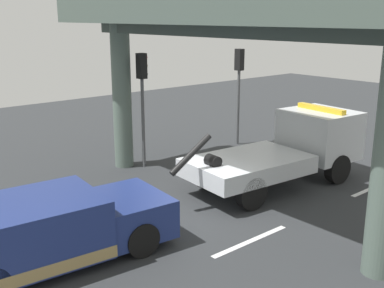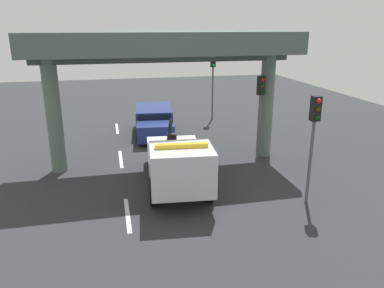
{
  "view_description": "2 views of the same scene",
  "coord_description": "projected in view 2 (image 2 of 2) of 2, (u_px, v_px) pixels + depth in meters",
  "views": [
    {
      "loc": [
        -8.18,
        -9.57,
        5.46
      ],
      "look_at": [
        0.68,
        0.8,
        1.78
      ],
      "focal_mm": 44.38,
      "sensor_mm": 36.0,
      "label": 1
    },
    {
      "loc": [
        18.23,
        -2.62,
        6.55
      ],
      "look_at": [
        2.11,
        1.0,
        1.24
      ],
      "focal_mm": 34.83,
      "sensor_mm": 36.0,
      "label": 2
    }
  ],
  "objects": [
    {
      "name": "overpass_structure",
      "position": [
        165.0,
        51.0,
        16.9
      ],
      "size": [
        3.6,
        12.21,
        6.25
      ],
      "color": "#596B60",
      "rests_on": "ground"
    },
    {
      "name": "ground_plane",
      "position": [
        165.0,
        157.0,
        19.5
      ],
      "size": [
        60.0,
        40.0,
        0.1
      ],
      "primitive_type": "cube",
      "color": "#2D3033"
    },
    {
      "name": "lane_stripe_mid",
      "position": [
        121.0,
        159.0,
        19.01
      ],
      "size": [
        2.6,
        0.16,
        0.01
      ],
      "primitive_type": "cube",
      "color": "silver",
      "rests_on": "ground"
    },
    {
      "name": "towed_van_green",
      "position": [
        154.0,
        122.0,
        23.22
      ],
      "size": [
        5.37,
        2.62,
        1.58
      ],
      "color": "navy",
      "rests_on": "ground"
    },
    {
      "name": "lane_stripe_east",
      "position": [
        128.0,
        215.0,
        13.44
      ],
      "size": [
        2.6,
        0.16,
        0.01
      ],
      "primitive_type": "cube",
      "color": "silver",
      "rests_on": "ground"
    },
    {
      "name": "traffic_light_near",
      "position": [
        213.0,
        73.0,
        25.88
      ],
      "size": [
        0.39,
        0.32,
        4.64
      ],
      "color": "#515456",
      "rests_on": "ground"
    },
    {
      "name": "lane_stripe_west",
      "position": [
        117.0,
        128.0,
        24.58
      ],
      "size": [
        2.6,
        0.16,
        0.01
      ],
      "primitive_type": "cube",
      "color": "silver",
      "rests_on": "ground"
    },
    {
      "name": "traffic_light_mid",
      "position": [
        314.0,
        127.0,
        13.45
      ],
      "size": [
        0.39,
        0.32,
        4.15
      ],
      "color": "#515456",
      "rests_on": "ground"
    },
    {
      "name": "traffic_light_far",
      "position": [
        260.0,
        100.0,
        18.08
      ],
      "size": [
        0.39,
        0.32,
        4.21
      ],
      "color": "#515456",
      "rests_on": "ground"
    },
    {
      "name": "tow_truck_white",
      "position": [
        178.0,
        163.0,
        15.1
      ],
      "size": [
        7.33,
        2.91,
        2.46
      ],
      "color": "silver",
      "rests_on": "ground"
    }
  ]
}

